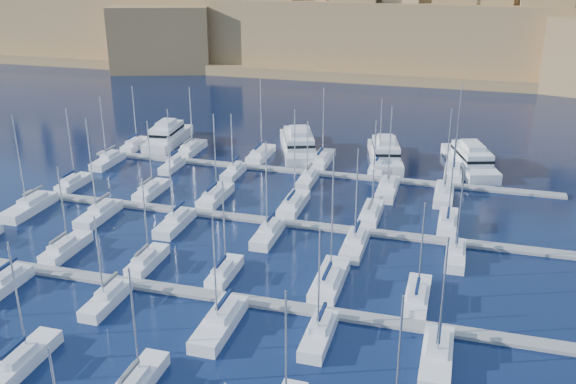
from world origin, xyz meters
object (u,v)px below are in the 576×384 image
(motor_yacht_a, at_px, (168,136))
(motor_yacht_c, at_px, (385,154))
(motor_yacht_b, at_px, (298,144))
(motor_yacht_d, at_px, (470,159))
(sailboat_2, at_px, (24,359))

(motor_yacht_a, bearing_deg, motor_yacht_c, 0.40)
(motor_yacht_b, distance_m, motor_yacht_c, 16.95)
(motor_yacht_a, xyz_separation_m, motor_yacht_d, (58.77, 0.98, 0.00))
(motor_yacht_d, bearing_deg, motor_yacht_b, 178.73)
(sailboat_2, xyz_separation_m, motor_yacht_d, (40.25, 71.05, 0.99))
(motor_yacht_a, relative_size, motor_yacht_b, 0.81)
(sailboat_2, distance_m, motor_yacht_a, 72.49)
(motor_yacht_a, xyz_separation_m, motor_yacht_b, (26.71, 1.69, -0.00))
(sailboat_2, height_order, motor_yacht_a, sailboat_2)
(sailboat_2, relative_size, motor_yacht_a, 0.79)
(motor_yacht_b, height_order, motor_yacht_d, same)
(motor_yacht_a, bearing_deg, sailboat_2, -75.19)
(sailboat_2, relative_size, motor_yacht_c, 0.75)
(sailboat_2, bearing_deg, motor_yacht_c, 70.39)
(motor_yacht_a, bearing_deg, motor_yacht_d, 0.95)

